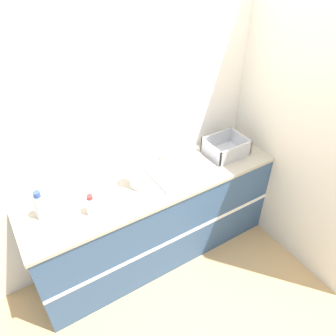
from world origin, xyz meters
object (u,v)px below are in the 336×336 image
Objects in this scene: sink at (182,169)px; paper_towel_roll at (136,173)px; bottle_white_spray at (91,206)px; bottle_clear at (41,206)px; dish_rack at (226,149)px.

sink is 0.45m from paper_towel_roll.
bottle_white_spray is at bearing -167.33° from paper_towel_roll.
bottle_white_spray is at bearing -25.18° from bottle_clear.
bottle_white_spray is 0.72× the size of bottle_clear.
paper_towel_roll reaches higher than bottle_white_spray.
paper_towel_roll is at bearing -4.21° from bottle_clear.
paper_towel_roll is 1.60× the size of bottle_white_spray.
dish_rack is at bearing 1.02° from sink.
sink is 1.99× the size of paper_towel_roll.
dish_rack is 2.07× the size of bottle_white_spray.
sink is 0.87m from bottle_white_spray.
sink is 1.19m from bottle_clear.
dish_rack is at bearing -0.75° from paper_towel_roll.
bottle_white_spray is (-0.43, -0.10, -0.07)m from paper_towel_roll.
bottle_clear reaches higher than dish_rack.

